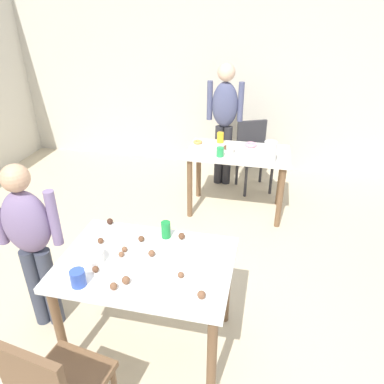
# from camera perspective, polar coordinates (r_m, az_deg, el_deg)

# --- Properties ---
(ground_plane) EXTENTS (6.40, 6.40, 0.00)m
(ground_plane) POSITION_cam_1_polar(r_m,az_deg,el_deg) (3.01, -2.45, -20.23)
(ground_plane) COLOR beige
(wall_back) EXTENTS (6.40, 0.10, 2.60)m
(wall_back) POSITION_cam_1_polar(r_m,az_deg,el_deg) (5.23, 6.59, 17.64)
(wall_back) COLOR beige
(wall_back) RESTS_ON ground_plane
(dining_table_near) EXTENTS (1.11, 0.77, 0.75)m
(dining_table_near) POSITION_cam_1_polar(r_m,az_deg,el_deg) (2.48, -7.05, -12.53)
(dining_table_near) COLOR white
(dining_table_near) RESTS_ON ground_plane
(dining_table_far) EXTENTS (1.11, 0.61, 0.75)m
(dining_table_far) POSITION_cam_1_polar(r_m,az_deg,el_deg) (4.11, 7.14, 4.77)
(dining_table_far) COLOR silver
(dining_table_far) RESTS_ON ground_plane
(chair_far_table) EXTENTS (0.53, 0.53, 0.87)m
(chair_far_table) POSITION_cam_1_polar(r_m,az_deg,el_deg) (4.76, 9.51, 6.24)
(chair_far_table) COLOR #2D2D33
(chair_far_table) RESTS_ON ground_plane
(person_girl_near) EXTENTS (0.46, 0.26, 1.34)m
(person_girl_near) POSITION_cam_1_polar(r_m,az_deg,el_deg) (2.76, -23.84, -6.56)
(person_girl_near) COLOR #383D4C
(person_girl_near) RESTS_ON ground_plane
(person_adult_far) EXTENTS (0.45, 0.21, 1.56)m
(person_adult_far) POSITION_cam_1_polar(r_m,az_deg,el_deg) (4.67, 5.09, 11.85)
(person_adult_far) COLOR #28282D
(person_adult_far) RESTS_ON ground_plane
(mixing_bowl) EXTENTS (0.17, 0.17, 0.08)m
(mixing_bowl) POSITION_cam_1_polar(r_m,az_deg,el_deg) (2.45, -15.50, -9.66)
(mixing_bowl) COLOR white
(mixing_bowl) RESTS_ON dining_table_near
(soda_can) EXTENTS (0.07, 0.07, 0.12)m
(soda_can) POSITION_cam_1_polar(r_m,az_deg,el_deg) (2.58, -4.09, -5.87)
(soda_can) COLOR #198438
(soda_can) RESTS_ON dining_table_near
(fork_near) EXTENTS (0.17, 0.02, 0.01)m
(fork_near) POSITION_cam_1_polar(r_m,az_deg,el_deg) (2.24, -5.71, -14.08)
(fork_near) COLOR silver
(fork_near) RESTS_ON dining_table_near
(cup_near_0) EXTENTS (0.09, 0.09, 0.10)m
(cup_near_0) POSITION_cam_1_polar(r_m,az_deg,el_deg) (2.29, -17.32, -12.67)
(cup_near_0) COLOR #3351B2
(cup_near_0) RESTS_ON dining_table_near
(cake_ball_0) EXTENTS (0.04, 0.04, 0.04)m
(cake_ball_0) POSITION_cam_1_polar(r_m,az_deg,el_deg) (2.44, -6.31, -9.44)
(cake_ball_0) COLOR brown
(cake_ball_0) RESTS_ON dining_table_near
(cake_ball_1) EXTENTS (0.04, 0.04, 0.04)m
(cake_ball_1) POSITION_cam_1_polar(r_m,az_deg,el_deg) (2.38, -14.80, -11.55)
(cake_ball_1) COLOR brown
(cake_ball_1) RESTS_ON dining_table_near
(cake_ball_2) EXTENTS (0.05, 0.05, 0.05)m
(cake_ball_2) POSITION_cam_1_polar(r_m,az_deg,el_deg) (2.23, -12.12, -14.13)
(cake_ball_2) COLOR brown
(cake_ball_2) RESTS_ON dining_table_near
(cake_ball_3) EXTENTS (0.05, 0.05, 0.05)m
(cake_ball_3) POSITION_cam_1_polar(r_m,az_deg,el_deg) (2.58, -1.63, -6.85)
(cake_ball_3) COLOR brown
(cake_ball_3) RESTS_ON dining_table_near
(cake_ball_4) EXTENTS (0.04, 0.04, 0.04)m
(cake_ball_4) POSITION_cam_1_polar(r_m,az_deg,el_deg) (2.61, -14.04, -7.36)
(cake_ball_4) COLOR brown
(cake_ball_4) RESTS_ON dining_table_near
(cake_ball_5) EXTENTS (0.04, 0.04, 0.04)m
(cake_ball_5) POSITION_cam_1_polar(r_m,az_deg,el_deg) (2.58, -7.90, -7.20)
(cake_ball_5) COLOR brown
(cake_ball_5) RESTS_ON dining_table_near
(cake_ball_6) EXTENTS (0.04, 0.04, 0.04)m
(cake_ball_6) POSITION_cam_1_polar(r_m,az_deg,el_deg) (2.50, -10.47, -8.74)
(cake_ball_6) COLOR brown
(cake_ball_6) RESTS_ON dining_table_near
(cake_ball_7) EXTENTS (0.04, 0.04, 0.04)m
(cake_ball_7) POSITION_cam_1_polar(r_m,az_deg,el_deg) (2.26, -1.75, -12.76)
(cake_ball_7) COLOR brown
(cake_ball_7) RESTS_ON dining_table_near
(cake_ball_8) EXTENTS (0.04, 0.04, 0.04)m
(cake_ball_8) POSITION_cam_1_polar(r_m,az_deg,el_deg) (2.46, -10.96, -9.49)
(cake_ball_8) COLOR brown
(cake_ball_8) RESTS_ON dining_table_near
(cake_ball_9) EXTENTS (0.05, 0.05, 0.05)m
(cake_ball_9) POSITION_cam_1_polar(r_m,az_deg,el_deg) (2.25, -10.26, -13.33)
(cake_ball_9) COLOR brown
(cake_ball_9) RESTS_ON dining_table_near
(cake_ball_10) EXTENTS (0.05, 0.05, 0.05)m
(cake_ball_10) POSITION_cam_1_polar(r_m,az_deg,el_deg) (2.80, -12.65, -4.48)
(cake_ball_10) COLOR #3D2319
(cake_ball_10) RESTS_ON dining_table_near
(cake_ball_11) EXTENTS (0.05, 0.05, 0.05)m
(cake_ball_11) POSITION_cam_1_polar(r_m,az_deg,el_deg) (2.13, 1.47, -15.69)
(cake_ball_11) COLOR brown
(cake_ball_11) RESTS_ON dining_table_near
(pitcher_far) EXTENTS (0.13, 0.13, 0.22)m
(pitcher_far) POSITION_cam_1_polar(r_m,az_deg,el_deg) (3.80, 12.04, 6.11)
(pitcher_far) COLOR white
(pitcher_far) RESTS_ON dining_table_far
(cup_far_0) EXTENTS (0.08, 0.08, 0.11)m
(cup_far_0) POSITION_cam_1_polar(r_m,az_deg,el_deg) (3.97, 5.94, 6.75)
(cup_far_0) COLOR white
(cup_far_0) RESTS_ON dining_table_far
(cup_far_1) EXTENTS (0.08, 0.08, 0.10)m
(cup_far_1) POSITION_cam_1_polar(r_m,az_deg,el_deg) (3.89, 4.40, 6.24)
(cup_far_1) COLOR green
(cup_far_1) RESTS_ON dining_table_far
(cup_far_2) EXTENTS (0.08, 0.08, 0.12)m
(cup_far_2) POSITION_cam_1_polar(r_m,az_deg,el_deg) (4.27, 4.49, 8.46)
(cup_far_2) COLOR yellow
(cup_far_2) RESTS_ON dining_table_far
(donut_far_0) EXTENTS (0.10, 0.10, 0.03)m
(donut_far_0) POSITION_cam_1_polar(r_m,az_deg,el_deg) (4.11, 5.63, 6.92)
(donut_far_0) COLOR brown
(donut_far_0) RESTS_ON dining_table_far
(donut_far_1) EXTENTS (0.13, 0.13, 0.04)m
(donut_far_1) POSITION_cam_1_polar(r_m,az_deg,el_deg) (4.21, 9.13, 7.29)
(donut_far_1) COLOR pink
(donut_far_1) RESTS_ON dining_table_far
(donut_far_2) EXTENTS (0.10, 0.10, 0.03)m
(donut_far_2) POSITION_cam_1_polar(r_m,az_deg,el_deg) (4.25, 0.90, 7.79)
(donut_far_2) COLOR gold
(donut_far_2) RESTS_ON dining_table_far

